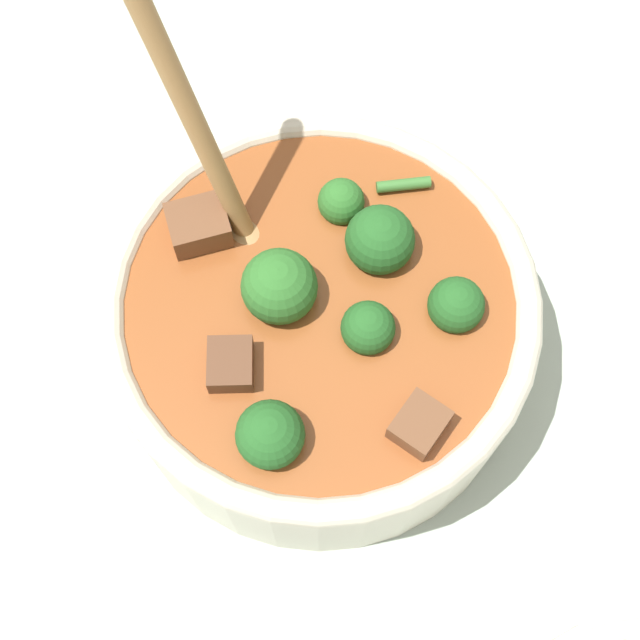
{
  "coord_description": "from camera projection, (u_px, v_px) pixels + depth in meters",
  "views": [
    {
      "loc": [
        0.14,
        -0.14,
        0.55
      ],
      "look_at": [
        0.0,
        0.0,
        0.06
      ],
      "focal_mm": 50.0,
      "sensor_mm": 36.0,
      "label": 1
    }
  ],
  "objects": [
    {
      "name": "stew_bowl",
      "position": [
        320.0,
        322.0,
        0.54
      ],
      "size": [
        0.27,
        0.26,
        0.31
      ],
      "color": "beige",
      "rests_on": "ground_plane"
    },
    {
      "name": "ground_plane",
      "position": [
        320.0,
        354.0,
        0.59
      ],
      "size": [
        4.0,
        4.0,
        0.0
      ],
      "primitive_type": "plane",
      "color": "#ADBCAD"
    }
  ]
}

